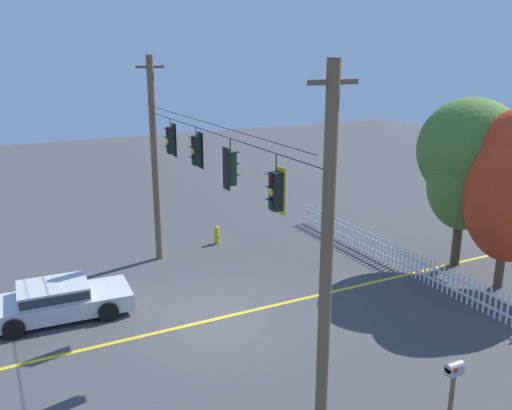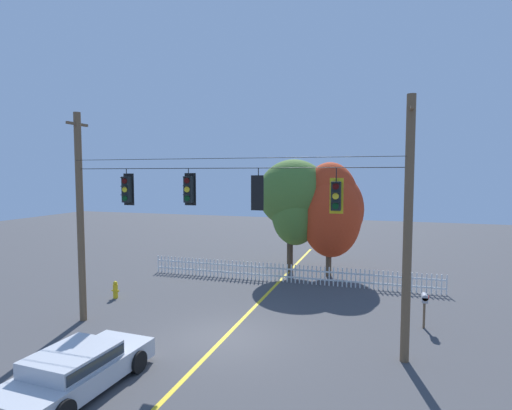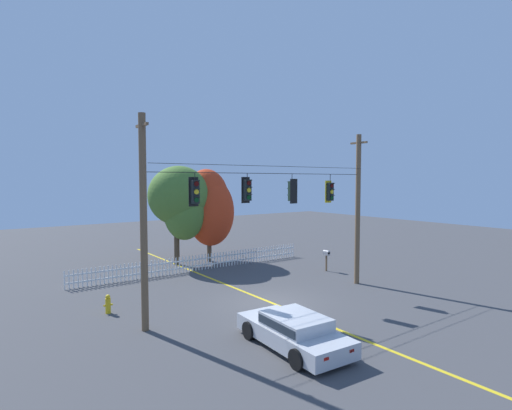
% 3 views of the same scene
% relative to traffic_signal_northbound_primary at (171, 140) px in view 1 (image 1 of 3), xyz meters
% --- Properties ---
extents(ground, '(80.00, 80.00, 0.00)m').
position_rel_traffic_signal_northbound_primary_xyz_m(ground, '(3.86, -0.01, -5.23)').
color(ground, '#424244').
extents(lane_centerline_stripe, '(0.16, 36.00, 0.01)m').
position_rel_traffic_signal_northbound_primary_xyz_m(lane_centerline_stripe, '(3.86, -0.01, -5.22)').
color(lane_centerline_stripe, gold).
rests_on(lane_centerline_stripe, ground).
extents(signal_support_span, '(12.28, 1.10, 8.16)m').
position_rel_traffic_signal_northbound_primary_xyz_m(signal_support_span, '(3.86, -0.01, -1.06)').
color(signal_support_span, brown).
rests_on(signal_support_span, ground).
extents(traffic_signal_northbound_primary, '(0.43, 0.38, 1.37)m').
position_rel_traffic_signal_northbound_primary_xyz_m(traffic_signal_northbound_primary, '(0.00, 0.00, 0.00)').
color(traffic_signal_northbound_primary, black).
extents(traffic_signal_southbound_primary, '(0.43, 0.38, 1.32)m').
position_rel_traffic_signal_northbound_primary_xyz_m(traffic_signal_southbound_primary, '(2.55, -0.00, 0.03)').
color(traffic_signal_southbound_primary, black).
extents(traffic_signal_eastbound_side, '(0.43, 0.38, 1.41)m').
position_rel_traffic_signal_northbound_primary_xyz_m(traffic_signal_eastbound_side, '(5.13, -0.02, -0.05)').
color(traffic_signal_eastbound_side, black).
extents(traffic_signal_northbound_secondary, '(0.43, 0.38, 1.47)m').
position_rel_traffic_signal_northbound_primary_xyz_m(traffic_signal_northbound_secondary, '(7.70, -0.00, -0.12)').
color(traffic_signal_northbound_secondary, black).
extents(white_picket_fence, '(15.70, 0.06, 0.99)m').
position_rel_traffic_signal_northbound_primary_xyz_m(white_picket_fence, '(4.31, 7.98, -4.73)').
color(white_picket_fence, white).
rests_on(white_picket_fence, ground).
extents(autumn_maple_near_fence, '(4.19, 3.70, 6.66)m').
position_rel_traffic_signal_northbound_primary_xyz_m(autumn_maple_near_fence, '(4.16, 10.19, -0.98)').
color(autumn_maple_near_fence, '#473828').
rests_on(autumn_maple_near_fence, ground).
extents(parked_car, '(2.22, 4.54, 1.15)m').
position_rel_traffic_signal_northbound_primary_xyz_m(parked_car, '(1.40, -4.48, -4.62)').
color(parked_car, '#B7BABF').
rests_on(parked_car, ground).
extents(fire_hydrant, '(0.38, 0.22, 0.81)m').
position_rel_traffic_signal_northbound_primary_xyz_m(fire_hydrant, '(-2.73, 2.83, -4.82)').
color(fire_hydrant, gold).
rests_on(fire_hydrant, ground).
extents(roadside_mailbox, '(0.25, 0.44, 1.32)m').
position_rel_traffic_signal_northbound_primary_xyz_m(roadside_mailbox, '(10.70, 3.13, -4.15)').
color(roadside_mailbox, brown).
rests_on(roadside_mailbox, ground).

